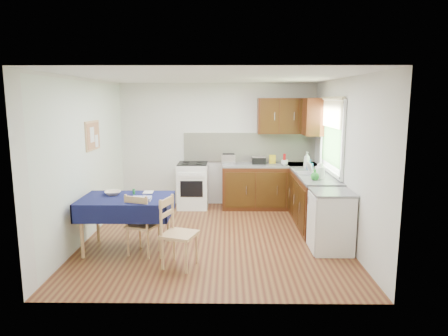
{
  "coord_description": "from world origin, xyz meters",
  "views": [
    {
      "loc": [
        0.21,
        -6.09,
        2.17
      ],
      "look_at": [
        0.15,
        0.34,
        1.07
      ],
      "focal_mm": 32.0,
      "sensor_mm": 36.0,
      "label": 1
    }
  ],
  "objects_px": {
    "chair_near": "(176,230)",
    "dish_rack": "(310,172)",
    "dining_table": "(127,204)",
    "chair_far": "(142,223)",
    "kettle": "(320,172)",
    "sandwich_press": "(259,160)",
    "toaster": "(228,159)"
  },
  "relations": [
    {
      "from": "dining_table",
      "to": "sandwich_press",
      "type": "bearing_deg",
      "value": 35.85
    },
    {
      "from": "kettle",
      "to": "chair_far",
      "type": "bearing_deg",
      "value": -159.05
    },
    {
      "from": "sandwich_press",
      "to": "dish_rack",
      "type": "bearing_deg",
      "value": -72.36
    },
    {
      "from": "chair_near",
      "to": "dish_rack",
      "type": "distance_m",
      "value": 2.83
    },
    {
      "from": "sandwich_press",
      "to": "kettle",
      "type": "distance_m",
      "value": 1.77
    },
    {
      "from": "chair_far",
      "to": "sandwich_press",
      "type": "bearing_deg",
      "value": -106.54
    },
    {
      "from": "chair_far",
      "to": "chair_near",
      "type": "xyz_separation_m",
      "value": [
        0.54,
        -0.39,
        0.02
      ]
    },
    {
      "from": "toaster",
      "to": "chair_near",
      "type": "bearing_deg",
      "value": -87.22
    },
    {
      "from": "chair_far",
      "to": "toaster",
      "type": "bearing_deg",
      "value": -96.75
    },
    {
      "from": "chair_near",
      "to": "toaster",
      "type": "relative_size",
      "value": 3.34
    },
    {
      "from": "toaster",
      "to": "sandwich_press",
      "type": "xyz_separation_m",
      "value": [
        0.61,
        0.03,
        -0.02
      ]
    },
    {
      "from": "chair_far",
      "to": "kettle",
      "type": "relative_size",
      "value": 3.39
    },
    {
      "from": "chair_far",
      "to": "kettle",
      "type": "xyz_separation_m",
      "value": [
        2.7,
        1.04,
        0.54
      ]
    },
    {
      "from": "dining_table",
      "to": "sandwich_press",
      "type": "height_order",
      "value": "sandwich_press"
    },
    {
      "from": "chair_near",
      "to": "kettle",
      "type": "bearing_deg",
      "value": -38.34
    },
    {
      "from": "dish_rack",
      "to": "chair_far",
      "type": "bearing_deg",
      "value": -159.48
    },
    {
      "from": "chair_near",
      "to": "dish_rack",
      "type": "relative_size",
      "value": 2.14
    },
    {
      "from": "chair_near",
      "to": "toaster",
      "type": "height_order",
      "value": "toaster"
    },
    {
      "from": "chair_far",
      "to": "chair_near",
      "type": "height_order",
      "value": "chair_near"
    },
    {
      "from": "dining_table",
      "to": "chair_near",
      "type": "bearing_deg",
      "value": -49.72
    },
    {
      "from": "dining_table",
      "to": "dish_rack",
      "type": "height_order",
      "value": "dish_rack"
    },
    {
      "from": "chair_far",
      "to": "kettle",
      "type": "bearing_deg",
      "value": -140.19
    },
    {
      "from": "chair_near",
      "to": "sandwich_press",
      "type": "relative_size",
      "value": 3.41
    },
    {
      "from": "chair_near",
      "to": "toaster",
      "type": "bearing_deg",
      "value": 5.29
    },
    {
      "from": "toaster",
      "to": "dish_rack",
      "type": "bearing_deg",
      "value": -21.29
    },
    {
      "from": "toaster",
      "to": "kettle",
      "type": "xyz_separation_m",
      "value": [
        1.49,
        -1.5,
        0.02
      ]
    },
    {
      "from": "dining_table",
      "to": "chair_far",
      "type": "xyz_separation_m",
      "value": [
        0.25,
        -0.21,
        -0.21
      ]
    },
    {
      "from": "sandwich_press",
      "to": "toaster",
      "type": "bearing_deg",
      "value": 164.3
    },
    {
      "from": "chair_far",
      "to": "dish_rack",
      "type": "xyz_separation_m",
      "value": [
        2.63,
        1.47,
        0.45
      ]
    },
    {
      "from": "chair_far",
      "to": "sandwich_press",
      "type": "xyz_separation_m",
      "value": [
        1.83,
        2.57,
        0.51
      ]
    },
    {
      "from": "chair_far",
      "to": "chair_near",
      "type": "distance_m",
      "value": 0.66
    },
    {
      "from": "dish_rack",
      "to": "dining_table",
      "type": "bearing_deg",
      "value": -165.06
    }
  ]
}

